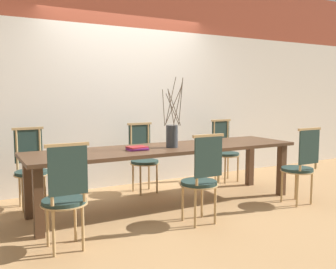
{
  "coord_description": "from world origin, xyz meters",
  "views": [
    {
      "loc": [
        -2.16,
        -3.91,
        1.36
      ],
      "look_at": [
        0.0,
        0.0,
        0.87
      ],
      "focal_mm": 40.0,
      "sensor_mm": 36.0,
      "label": 1
    }
  ],
  "objects_px": {
    "dining_table": "(168,153)",
    "chair_far_center": "(225,149)",
    "chair_near_center": "(301,164)",
    "vase_centerpiece": "(172,135)",
    "book_stack": "(137,148)"
  },
  "relations": [
    {
      "from": "dining_table",
      "to": "vase_centerpiece",
      "type": "distance_m",
      "value": 0.24
    },
    {
      "from": "dining_table",
      "to": "chair_far_center",
      "type": "relative_size",
      "value": 3.5
    },
    {
      "from": "chair_far_center",
      "to": "chair_near_center",
      "type": "bearing_deg",
      "value": 90.65
    },
    {
      "from": "chair_near_center",
      "to": "chair_far_center",
      "type": "distance_m",
      "value": 1.49
    },
    {
      "from": "vase_centerpiece",
      "to": "book_stack",
      "type": "distance_m",
      "value": 0.47
    },
    {
      "from": "dining_table",
      "to": "chair_far_center",
      "type": "xyz_separation_m",
      "value": [
        1.43,
        0.75,
        -0.14
      ]
    },
    {
      "from": "chair_far_center",
      "to": "vase_centerpiece",
      "type": "distance_m",
      "value": 1.66
    },
    {
      "from": "chair_far_center",
      "to": "book_stack",
      "type": "distance_m",
      "value": 2.04
    },
    {
      "from": "chair_far_center",
      "to": "vase_centerpiece",
      "type": "relative_size",
      "value": 1.14
    },
    {
      "from": "vase_centerpiece",
      "to": "dining_table",
      "type": "bearing_deg",
      "value": 111.54
    },
    {
      "from": "chair_far_center",
      "to": "book_stack",
      "type": "xyz_separation_m",
      "value": [
        -1.86,
        -0.8,
        0.24
      ]
    },
    {
      "from": "dining_table",
      "to": "book_stack",
      "type": "distance_m",
      "value": 0.45
    },
    {
      "from": "chair_near_center",
      "to": "book_stack",
      "type": "relative_size",
      "value": 4.05
    },
    {
      "from": "chair_near_center",
      "to": "dining_table",
      "type": "bearing_deg",
      "value": 152.77
    },
    {
      "from": "chair_far_center",
      "to": "vase_centerpiece",
      "type": "height_order",
      "value": "vase_centerpiece"
    }
  ]
}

